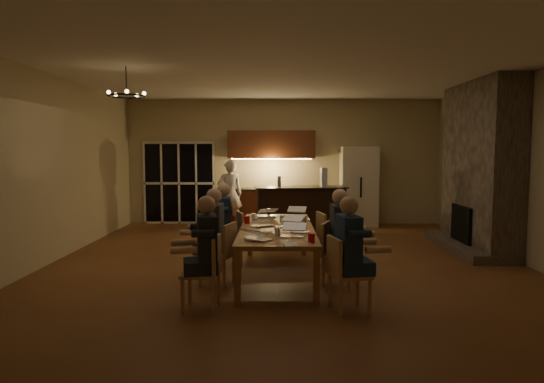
{
  "coord_description": "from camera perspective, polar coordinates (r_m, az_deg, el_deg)",
  "views": [
    {
      "loc": [
        -0.16,
        -8.04,
        1.93
      ],
      "look_at": [
        -0.25,
        0.3,
        1.2
      ],
      "focal_mm": 32.0,
      "sensor_mm": 36.0,
      "label": 1
    }
  ],
  "objects": [
    {
      "name": "person_right_mid",
      "position": [
        6.92,
        7.94,
        -5.39
      ],
      "size": [
        0.63,
        0.63,
        1.38
      ],
      "primitive_type": null,
      "rotation": [
        0.0,
        0.0,
        1.61
      ],
      "color": "#21242A",
      "rests_on": "ground"
    },
    {
      "name": "person_right_near",
      "position": [
        5.89,
        8.96,
        -7.24
      ],
      "size": [
        0.69,
        0.69,
        1.38
      ],
      "primitive_type": null,
      "rotation": [
        0.0,
        0.0,
        1.73
      ],
      "color": "#1D2C49",
      "rests_on": "ground"
    },
    {
      "name": "laptop_d",
      "position": [
        7.36,
        2.19,
        -3.36
      ],
      "size": [
        0.41,
        0.39,
        0.23
      ],
      "primitive_type": null,
      "rotation": [
        0.0,
        0.0,
        -0.45
      ],
      "color": "silver",
      "rests_on": "dining_table"
    },
    {
      "name": "fireplace",
      "position": [
        10.02,
        23.27,
        2.69
      ],
      "size": [
        0.58,
        2.5,
        3.2
      ],
      "primitive_type": "cube",
      "color": "#685F51",
      "rests_on": "ground"
    },
    {
      "name": "kitchenette",
      "position": [
        12.26,
        -0.07,
        1.57
      ],
      "size": [
        2.24,
        0.68,
        2.4
      ],
      "primitive_type": null,
      "color": "maroon",
      "rests_on": "ground"
    },
    {
      "name": "mug_back",
      "position": [
        8.21,
        -2.18,
        -2.94
      ],
      "size": [
        0.08,
        0.08,
        0.1
      ],
      "primitive_type": "cylinder",
      "color": "silver",
      "rests_on": "dining_table"
    },
    {
      "name": "standing_person",
      "position": [
        11.92,
        -4.97,
        -0.31
      ],
      "size": [
        0.68,
        0.53,
        1.67
      ],
      "primitive_type": "imported",
      "rotation": [
        0.0,
        0.0,
        3.37
      ],
      "color": "silver",
      "rests_on": "ground"
    },
    {
      "name": "mug_mid",
      "position": [
        8.0,
        1.2,
        -3.14
      ],
      "size": [
        0.08,
        0.08,
        0.1
      ],
      "primitive_type": "cylinder",
      "color": "silver",
      "rests_on": "dining_table"
    },
    {
      "name": "dining_table",
      "position": [
        7.47,
        0.58,
        -7.04
      ],
      "size": [
        1.1,
        2.97,
        0.75
      ],
      "primitive_type": "cube",
      "color": "#9D643E",
      "rests_on": "ground"
    },
    {
      "name": "chair_left_mid",
      "position": [
        7.0,
        -6.46,
        -7.29
      ],
      "size": [
        0.55,
        0.55,
        0.89
      ],
      "primitive_type": null,
      "rotation": [
        0.0,
        0.0,
        -1.87
      ],
      "color": "tan",
      "rests_on": "ground"
    },
    {
      "name": "mug_front",
      "position": [
        6.88,
        0.62,
        -4.48
      ],
      "size": [
        0.08,
        0.08,
        0.1
      ],
      "primitive_type": "cylinder",
      "color": "silver",
      "rests_on": "dining_table"
    },
    {
      "name": "notepad",
      "position": [
        6.01,
        2.19,
        -6.29
      ],
      "size": [
        0.19,
        0.25,
        0.01
      ],
      "primitive_type": "cube",
      "rotation": [
        0.0,
        0.0,
        0.15
      ],
      "color": "white",
      "rests_on": "dining_table"
    },
    {
      "name": "redcup_mid",
      "position": [
        7.75,
        -2.96,
        -3.33
      ],
      "size": [
        0.09,
        0.09,
        0.12
      ],
      "primitive_type": "cylinder",
      "color": "#BC0C0C",
      "rests_on": "dining_table"
    },
    {
      "name": "chair_right_far",
      "position": [
        8.13,
        7.12,
        -5.58
      ],
      "size": [
        0.53,
        0.53,
        0.89
      ],
      "primitive_type": null,
      "rotation": [
        0.0,
        0.0,
        1.79
      ],
      "color": "tan",
      "rests_on": "ground"
    },
    {
      "name": "chair_right_near",
      "position": [
        5.96,
        9.13,
        -9.52
      ],
      "size": [
        0.53,
        0.53,
        0.89
      ],
      "primitive_type": null,
      "rotation": [
        0.0,
        0.0,
        1.81
      ],
      "color": "tan",
      "rests_on": "ground"
    },
    {
      "name": "bar_blender",
      "position": [
        11.2,
        6.09,
        1.7
      ],
      "size": [
        0.17,
        0.17,
        0.43
      ],
      "primitive_type": "cube",
      "rotation": [
        0.0,
        0.0,
        0.27
      ],
      "color": "silver",
      "rests_on": "bar_island"
    },
    {
      "name": "chair_right_mid",
      "position": [
        7.03,
        7.93,
        -7.27
      ],
      "size": [
        0.56,
        0.56,
        0.89
      ],
      "primitive_type": null,
      "rotation": [
        0.0,
        0.0,
        1.23
      ],
      "color": "tan",
      "rests_on": "ground"
    },
    {
      "name": "laptop_a",
      "position": [
        6.34,
        -1.58,
        -4.71
      ],
      "size": [
        0.42,
        0.41,
        0.23
      ],
      "primitive_type": null,
      "rotation": [
        0.0,
        0.0,
        2.53
      ],
      "color": "silver",
      "rests_on": "dining_table"
    },
    {
      "name": "plate_far",
      "position": [
        8.1,
        3.69,
        -3.34
      ],
      "size": [
        0.23,
        0.23,
        0.02
      ],
      "primitive_type": "cylinder",
      "color": "silver",
      "rests_on": "dining_table"
    },
    {
      "name": "back_wall",
      "position": [
        12.56,
        1.31,
        3.48
      ],
      "size": [
        8.0,
        0.04,
        3.2
      ],
      "primitive_type": "cube",
      "color": "#C3B08A",
      "rests_on": "ground"
    },
    {
      "name": "ceiling",
      "position": [
        8.14,
        1.76,
        14.09
      ],
      "size": [
        8.0,
        9.0,
        0.04
      ],
      "primitive_type": "cube",
      "color": "white",
      "rests_on": "back_wall"
    },
    {
      "name": "can_right",
      "position": [
        7.73,
        3.85,
        -3.37
      ],
      "size": [
        0.06,
        0.06,
        0.12
      ],
      "primitive_type": "cylinder",
      "color": "#B2B2B7",
      "rests_on": "dining_table"
    },
    {
      "name": "plate_left",
      "position": [
        6.5,
        -2.05,
        -5.41
      ],
      "size": [
        0.26,
        0.26,
        0.02
      ],
      "primitive_type": "cylinder",
      "color": "silver",
      "rests_on": "dining_table"
    },
    {
      "name": "right_wall",
      "position": [
        9.07,
        28.06,
        2.31
      ],
      "size": [
        0.04,
        9.0,
        3.2
      ],
      "primitive_type": "cube",
      "color": "#C3B08A",
      "rests_on": "ground"
    },
    {
      "name": "bar_island",
      "position": [
        11.11,
        3.37,
        -2.21
      ],
      "size": [
        2.15,
        0.91,
        1.08
      ],
      "primitive_type": "cube",
      "rotation": [
        0.0,
        0.0,
        0.11
      ],
      "color": "black",
      "rests_on": "ground"
    },
    {
      "name": "floor",
      "position": [
        8.27,
        1.7,
        -8.52
      ],
      "size": [
        9.0,
        9.0,
        0.0
      ],
      "primitive_type": "plane",
      "color": "brown",
      "rests_on": "ground"
    },
    {
      "name": "person_left_near",
      "position": [
        5.92,
        -7.65,
        -7.16
      ],
      "size": [
        0.71,
        0.71,
        1.38
      ],
      "primitive_type": null,
      "rotation": [
        0.0,
        0.0,
        -1.37
      ],
      "color": "#21242A",
      "rests_on": "ground"
    },
    {
      "name": "french_doors",
      "position": [
        12.79,
        -10.87,
        0.95
      ],
      "size": [
        1.86,
        0.08,
        2.1
      ],
      "primitive_type": "cube",
      "color": "black",
      "rests_on": "ground"
    },
    {
      "name": "person_left_mid",
      "position": [
        7.01,
        -6.78,
        -5.24
      ],
      "size": [
        0.63,
        0.63,
        1.38
      ],
      "primitive_type": null,
      "rotation": [
        0.0,
        0.0,
        -1.62
      ],
      "color": "#373B41",
      "rests_on": "ground"
    },
    {
      "name": "can_cola",
      "position": [
        8.75,
        -0.38,
        -2.37
      ],
      "size": [
        0.06,
        0.06,
        0.12
      ],
      "primitive_type": "cylinder",
      "color": "#3F0F0C",
      "rests_on": "dining_table"
    },
    {
      "name": "person_left_far",
      "position": [
        8.04,
        -5.67,
        -3.92
      ],
      "size": [
        0.66,
        0.66,
        1.38
      ],
      "primitive_type": null,
      "rotation": [
        0.0,
        0.0,
        -1.47
      ],
      "color": "#1D2C49",
      "rests_on": "ground"
    },
    {
      "name": "plate_near",
      "position": [
        6.93,
        3.31,
        -4.76
      ],
      "size": [
        0.28,
        0.28,
        0.02
      ],
      "primitive_type": "cylinder",
      "color": "silver",
      "rests_on": "dining_table"
    },
    {
      "name": "laptop_f",
      "position": [
        8.5,
        2.84,
        -2.24
      ],
      "size": [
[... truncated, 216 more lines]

